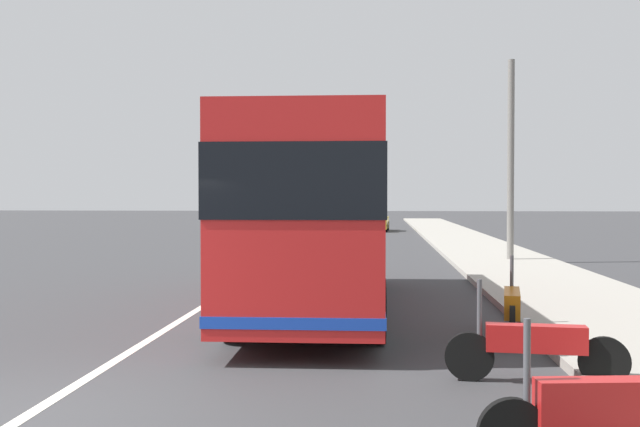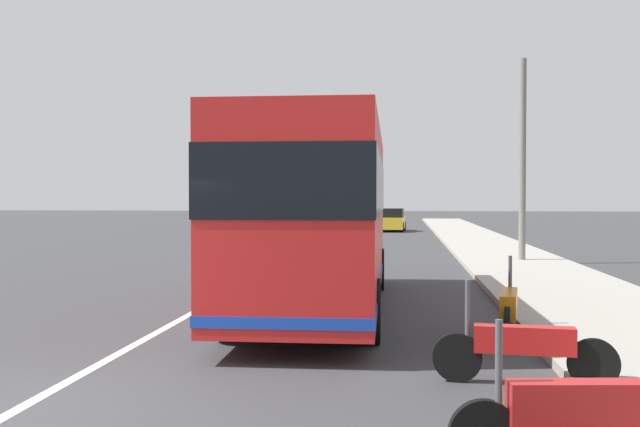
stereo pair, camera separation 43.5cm
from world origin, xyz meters
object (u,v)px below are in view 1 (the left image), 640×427
(car_side_street, at_px, (279,223))
(utility_pole, at_px, (511,162))
(motorcycle_angled, at_px, (512,308))
(car_far_distant, at_px, (374,220))
(car_ahead_same_lane, at_px, (295,219))
(motorcycle_mid_row, at_px, (535,346))
(motorcycle_by_tree, at_px, (608,411))
(coach_bus, at_px, (318,209))

(car_side_street, xyz_separation_m, utility_pole, (-18.49, -10.50, 2.76))
(motorcycle_angled, relative_size, car_far_distant, 0.54)
(car_ahead_same_lane, height_order, car_side_street, car_ahead_same_lane)
(motorcycle_angled, xyz_separation_m, car_ahead_same_lane, (39.84, 8.09, 0.21))
(motorcycle_mid_row, bearing_deg, car_ahead_same_lane, -73.58)
(motorcycle_by_tree, bearing_deg, utility_pole, -104.44)
(motorcycle_by_tree, height_order, car_ahead_same_lane, car_ahead_same_lane)
(motorcycle_mid_row, xyz_separation_m, utility_pole, (16.22, -2.58, 2.99))
(motorcycle_angled, height_order, car_side_street, car_side_street)
(coach_bus, xyz_separation_m, car_side_street, (29.21, 4.85, -1.31))
(motorcycle_by_tree, distance_m, motorcycle_angled, 5.47)
(motorcycle_angled, bearing_deg, car_side_street, 24.09)
(motorcycle_mid_row, bearing_deg, coach_bus, -54.87)
(motorcycle_by_tree, relative_size, motorcycle_angled, 0.97)
(motorcycle_by_tree, height_order, car_side_street, car_side_street)
(coach_bus, bearing_deg, utility_pole, -28.75)
(motorcycle_by_tree, distance_m, utility_pole, 19.30)
(coach_bus, bearing_deg, car_far_distant, -2.47)
(car_ahead_same_lane, distance_m, utility_pole, 28.54)
(motorcycle_angled, bearing_deg, car_ahead_same_lane, 21.25)
(motorcycle_angled, distance_m, car_side_street, 32.94)
(motorcycle_angled, relative_size, car_side_street, 0.54)
(coach_bus, xyz_separation_m, utility_pole, (10.71, -5.65, 1.44))
(motorcycle_angled, xyz_separation_m, car_side_street, (31.92, 8.15, 0.21))
(coach_bus, height_order, motorcycle_by_tree, coach_bus)
(coach_bus, height_order, car_far_distant, coach_bus)
(motorcycle_by_tree, height_order, utility_pole, utility_pole)
(coach_bus, height_order, car_ahead_same_lane, coach_bus)
(car_far_distant, bearing_deg, utility_pole, -165.31)
(car_ahead_same_lane, bearing_deg, motorcycle_mid_row, 14.12)
(coach_bus, bearing_deg, car_side_street, 8.48)
(car_ahead_same_lane, height_order, utility_pole, utility_pole)
(coach_bus, xyz_separation_m, motorcycle_by_tree, (-8.18, -3.11, -1.54))
(motorcycle_by_tree, relative_size, car_ahead_same_lane, 0.49)
(coach_bus, bearing_deg, motorcycle_angled, -130.32)
(motorcycle_by_tree, bearing_deg, coach_bus, -75.97)
(car_far_distant, bearing_deg, car_side_street, 130.20)
(coach_bus, height_order, car_side_street, coach_bus)
(car_ahead_same_lane, bearing_deg, car_far_distant, 61.61)
(car_ahead_same_lane, bearing_deg, coach_bus, 11.02)
(motorcycle_by_tree, xyz_separation_m, car_far_distant, (41.76, 2.22, 0.23))
(utility_pole, bearing_deg, car_ahead_same_lane, 21.56)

